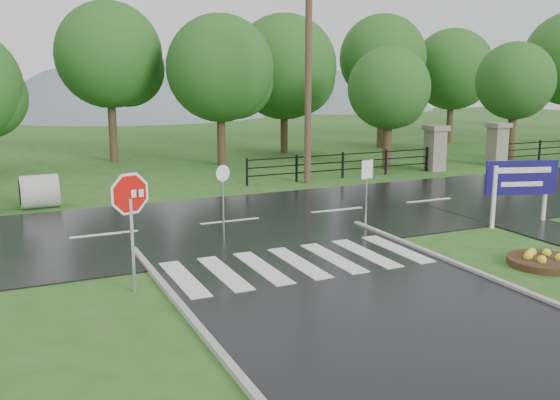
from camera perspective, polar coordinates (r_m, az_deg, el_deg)
name	(u,v)px	position (r m, az deg, el deg)	size (l,w,h in m)	color
ground	(420,340)	(11.95, 12.69, -12.38)	(120.00, 120.00, 0.00)	#2A581D
main_road	(230,223)	(20.36, -4.59, -2.06)	(90.00, 8.00, 0.04)	black
crosswalk	(298,262)	(15.91, 1.69, -5.73)	(6.50, 2.80, 0.02)	silver
pillar_west	(435,147)	(31.77, 14.00, 4.72)	(1.00, 1.00, 2.24)	gray
pillar_east	(497,143)	(34.40, 19.23, 4.92)	(1.00, 1.00, 2.24)	gray
fence_west	(343,163)	(28.85, 5.76, 3.43)	(9.58, 0.08, 1.20)	black
hills	(98,247)	(77.03, -16.26, -4.17)	(102.00, 48.00, 48.00)	slate
treeline	(156,164)	(33.85, -11.24, 3.24)	(83.20, 5.20, 10.00)	#1E5219
stop_sign	(130,205)	(13.88, -13.51, -0.44)	(1.21, 0.43, 2.86)	#939399
estate_billboard	(521,181)	(21.11, 21.20, 1.63)	(2.30, 0.77, 2.08)	silver
flower_bed	(544,260)	(17.19, 22.99, -5.09)	(1.80, 1.80, 0.36)	#332111
reg_sign_small	(367,180)	(19.55, 7.94, 1.83)	(0.47, 0.13, 2.14)	#939399
reg_sign_round	(223,191)	(18.55, -5.23, 0.86)	(0.48, 0.17, 2.13)	#939399
utility_pole_east	(308,80)	(27.11, 2.59, 10.89)	(1.55, 0.42, 8.78)	#473523
entrance_tree_left	(389,89)	(31.69, 9.94, 10.01)	(4.09, 4.09, 6.08)	#3D2B1C
entrance_tree_right	(515,81)	(37.00, 20.71, 10.12)	(4.23, 4.23, 6.45)	#3D2B1C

